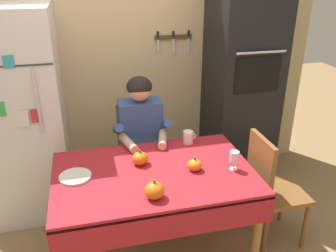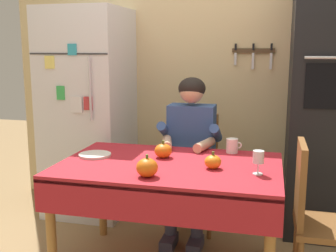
# 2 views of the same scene
# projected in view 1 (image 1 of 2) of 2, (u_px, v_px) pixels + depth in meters

# --- Properties ---
(back_wall_assembly) EXTENTS (3.70, 0.13, 2.60)m
(back_wall_assembly) POSITION_uv_depth(u_px,v_px,m) (131.00, 53.00, 3.38)
(back_wall_assembly) COLOR #D1B784
(back_wall_assembly) RESTS_ON ground
(refrigerator) EXTENTS (0.68, 0.71, 1.80)m
(refrigerator) POSITION_uv_depth(u_px,v_px,m) (22.00, 117.00, 2.98)
(refrigerator) COLOR silver
(refrigerator) RESTS_ON ground
(wall_oven) EXTENTS (0.60, 0.64, 2.10)m
(wall_oven) POSITION_uv_depth(u_px,v_px,m) (241.00, 81.00, 3.39)
(wall_oven) COLOR black
(wall_oven) RESTS_ON ground
(dining_table) EXTENTS (1.40, 0.90, 0.74)m
(dining_table) POSITION_uv_depth(u_px,v_px,m) (155.00, 183.00, 2.51)
(dining_table) COLOR #9E6B33
(dining_table) RESTS_ON ground
(chair_behind_person) EXTENTS (0.40, 0.40, 0.93)m
(chair_behind_person) POSITION_uv_depth(u_px,v_px,m) (139.00, 149.00, 3.27)
(chair_behind_person) COLOR brown
(chair_behind_person) RESTS_ON ground
(seated_person) EXTENTS (0.47, 0.55, 1.25)m
(seated_person) POSITION_uv_depth(u_px,v_px,m) (142.00, 136.00, 3.01)
(seated_person) COLOR #38384C
(seated_person) RESTS_ON ground
(chair_right_side) EXTENTS (0.40, 0.40, 0.93)m
(chair_right_side) POSITION_uv_depth(u_px,v_px,m) (270.00, 186.00, 2.74)
(chair_right_side) COLOR brown
(chair_right_side) RESTS_ON ground
(coffee_mug) EXTENTS (0.11, 0.08, 0.10)m
(coffee_mug) POSITION_uv_depth(u_px,v_px,m) (188.00, 137.00, 2.88)
(coffee_mug) COLOR white
(coffee_mug) RESTS_ON dining_table
(wine_glass) EXTENTS (0.06, 0.06, 0.14)m
(wine_glass) POSITION_uv_depth(u_px,v_px,m) (234.00, 157.00, 2.48)
(wine_glass) COLOR white
(wine_glass) RESTS_ON dining_table
(pumpkin_large) EXTENTS (0.13, 0.13, 0.13)m
(pumpkin_large) POSITION_uv_depth(u_px,v_px,m) (155.00, 190.00, 2.19)
(pumpkin_large) COLOR orange
(pumpkin_large) RESTS_ON dining_table
(pumpkin_medium) EXTENTS (0.12, 0.12, 0.12)m
(pumpkin_medium) POSITION_uv_depth(u_px,v_px,m) (140.00, 158.00, 2.57)
(pumpkin_medium) COLOR orange
(pumpkin_medium) RESTS_ON dining_table
(pumpkin_small) EXTENTS (0.10, 0.10, 0.11)m
(pumpkin_small) POSITION_uv_depth(u_px,v_px,m) (195.00, 165.00, 2.49)
(pumpkin_small) COLOR orange
(pumpkin_small) RESTS_ON dining_table
(serving_tray) EXTENTS (0.22, 0.22, 0.02)m
(serving_tray) POSITION_uv_depth(u_px,v_px,m) (75.00, 177.00, 2.42)
(serving_tray) COLOR silver
(serving_tray) RESTS_ON dining_table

